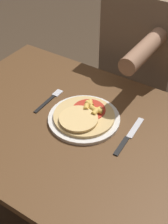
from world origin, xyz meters
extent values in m
cube|color=brown|center=(0.00, 0.00, 0.71)|extent=(1.15, 0.78, 0.03)
cylinder|color=brown|center=(-0.51, 0.33, 0.35)|extent=(0.06, 0.06, 0.70)
cylinder|color=silver|center=(0.01, 0.05, 0.73)|extent=(0.28, 0.28, 0.01)
cylinder|color=tan|center=(0.01, 0.05, 0.75)|extent=(0.24, 0.24, 0.01)
cylinder|color=#B22D1E|center=(0.01, 0.08, 0.75)|extent=(0.13, 0.13, 0.00)
cylinder|color=#DDB771|center=(0.01, 0.01, 0.76)|extent=(0.15, 0.15, 0.01)
cylinder|color=gold|center=(0.03, 0.08, 0.77)|extent=(0.03, 0.03, 0.02)
cylinder|color=gold|center=(0.05, 0.09, 0.77)|extent=(0.03, 0.03, 0.02)
cylinder|color=gold|center=(0.00, 0.10, 0.77)|extent=(0.04, 0.03, 0.02)
cylinder|color=gold|center=(0.00, 0.08, 0.77)|extent=(0.03, 0.03, 0.02)
cylinder|color=gold|center=(0.00, 0.10, 0.77)|extent=(0.03, 0.03, 0.02)
cylinder|color=gold|center=(0.05, 0.08, 0.77)|extent=(0.03, 0.03, 0.02)
cylinder|color=gold|center=(0.04, 0.07, 0.77)|extent=(0.02, 0.03, 0.02)
cube|color=black|center=(-0.18, 0.04, 0.73)|extent=(0.02, 0.13, 0.00)
cube|color=silver|center=(-0.18, 0.13, 0.73)|extent=(0.03, 0.05, 0.00)
cube|color=black|center=(0.20, 0.00, 0.73)|extent=(0.02, 0.10, 0.00)
cube|color=silver|center=(0.20, 0.11, 0.73)|extent=(0.03, 0.12, 0.00)
cylinder|color=#2D2D38|center=(-0.09, 0.59, 0.26)|extent=(0.11, 0.11, 0.52)
cylinder|color=#2D2D38|center=(0.08, 0.59, 0.26)|extent=(0.11, 0.11, 0.52)
cube|color=#75604C|center=(0.00, 0.59, 0.79)|extent=(0.36, 0.22, 0.55)
cylinder|color=#8E664C|center=(0.11, 0.33, 0.93)|extent=(0.07, 0.30, 0.07)
camera|label=1|loc=(0.50, -0.71, 1.53)|focal=50.00mm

